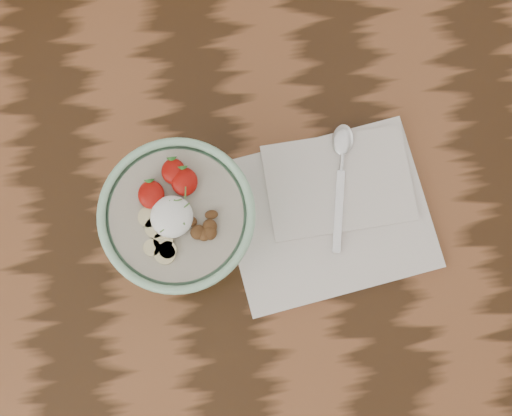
{
  "coord_description": "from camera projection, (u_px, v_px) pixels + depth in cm",
  "views": [
    {
      "loc": [
        4.3,
        -20.06,
        173.57
      ],
      "look_at": [
        6.14,
        -6.27,
        86.73
      ],
      "focal_mm": 50.0,
      "sensor_mm": 36.0,
      "label": 1
    }
  ],
  "objects": [
    {
      "name": "table",
      "position": [
        211.0,
        195.0,
        1.1
      ],
      "size": [
        160.0,
        90.0,
        75.0
      ],
      "color": "black",
      "rests_on": "ground"
    },
    {
      "name": "napkin",
      "position": [
        330.0,
        209.0,
        0.99
      ],
      "size": [
        30.06,
        25.51,
        1.69
      ],
      "rotation": [
        0.0,
        0.0,
        0.13
      ],
      "color": "silver",
      "rests_on": "table"
    },
    {
      "name": "breakfast_bowl",
      "position": [
        180.0,
        219.0,
        0.93
      ],
      "size": [
        19.89,
        19.89,
        13.23
      ],
      "rotation": [
        0.0,
        0.0,
        -0.21
      ],
      "color": "#95C9A4",
      "rests_on": "table"
    },
    {
      "name": "spoon",
      "position": [
        342.0,
        158.0,
        0.99
      ],
      "size": [
        5.76,
        18.14,
        0.95
      ],
      "rotation": [
        0.0,
        0.0,
        -0.21
      ],
      "color": "silver",
      "rests_on": "napkin"
    }
  ]
}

